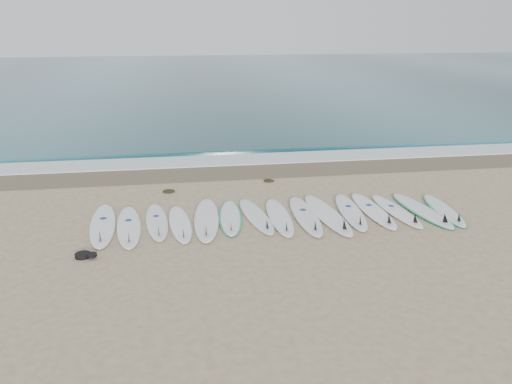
{
  "coord_description": "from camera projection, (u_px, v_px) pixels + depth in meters",
  "views": [
    {
      "loc": [
        -2.33,
        -11.14,
        4.61
      ],
      "look_at": [
        -0.47,
        0.92,
        0.4
      ],
      "focal_mm": 35.0,
      "sensor_mm": 36.0,
      "label": 1
    }
  ],
  "objects": [
    {
      "name": "surfboard_4",
      "position": [
        206.0,
        219.0,
        12.02
      ],
      "size": [
        0.77,
        2.9,
        0.37
      ],
      "rotation": [
        0.0,
        0.0,
        -0.06
      ],
      "color": "white",
      "rests_on": "ground"
    },
    {
      "name": "wave_crest",
      "position": [
        244.0,
        148.0,
        18.77
      ],
      "size": [
        120.0,
        1.0,
        0.1
      ],
      "primitive_type": "cube",
      "color": "#1E535D",
      "rests_on": "ground"
    },
    {
      "name": "leash_coil",
      "position": [
        85.0,
        255.0,
        10.23
      ],
      "size": [
        0.46,
        0.36,
        0.11
      ],
      "color": "black",
      "rests_on": "ground"
    },
    {
      "name": "surfboard_2",
      "position": [
        157.0,
        222.0,
        11.9
      ],
      "size": [
        0.72,
        2.49,
        0.31
      ],
      "rotation": [
        0.0,
        0.0,
        0.09
      ],
      "color": "white",
      "rests_on": "ground"
    },
    {
      "name": "wet_sand_band",
      "position": [
        255.0,
        171.0,
        16.08
      ],
      "size": [
        120.0,
        1.8,
        0.01
      ],
      "primitive_type": "cube",
      "color": "brown",
      "rests_on": "ground"
    },
    {
      "name": "surfboard_12",
      "position": [
        397.0,
        211.0,
        12.57
      ],
      "size": [
        0.72,
        2.48,
        0.31
      ],
      "rotation": [
        0.0,
        0.0,
        0.09
      ],
      "color": "white",
      "rests_on": "ground"
    },
    {
      "name": "surfboard_7",
      "position": [
        280.0,
        217.0,
        12.18
      ],
      "size": [
        0.59,
        2.58,
        0.33
      ],
      "rotation": [
        0.0,
        0.0,
        -0.02
      ],
      "color": "white",
      "rests_on": "ground"
    },
    {
      "name": "surfboard_14",
      "position": [
        444.0,
        210.0,
        12.66
      ],
      "size": [
        0.79,
        2.39,
        0.3
      ],
      "rotation": [
        0.0,
        0.0,
        -0.1
      ],
      "color": "white",
      "rests_on": "ground"
    },
    {
      "name": "ocean",
      "position": [
        205.0,
        77.0,
        42.61
      ],
      "size": [
        120.0,
        55.0,
        0.03
      ],
      "primitive_type": "cube",
      "color": "#1E535D",
      "rests_on": "ground"
    },
    {
      "name": "surfboard_1",
      "position": [
        129.0,
        227.0,
        11.61
      ],
      "size": [
        0.79,
        2.69,
        0.34
      ],
      "rotation": [
        0.0,
        0.0,
        0.09
      ],
      "color": "white",
      "rests_on": "ground"
    },
    {
      "name": "surfboard_11",
      "position": [
        374.0,
        211.0,
        12.58
      ],
      "size": [
        0.6,
        2.65,
        0.34
      ],
      "rotation": [
        0.0,
        0.0,
        0.02
      ],
      "color": "white",
      "rests_on": "ground"
    },
    {
      "name": "surfboard_0",
      "position": [
        103.0,
        225.0,
        11.69
      ],
      "size": [
        0.82,
        2.85,
        0.36
      ],
      "rotation": [
        0.0,
        0.0,
        0.09
      ],
      "color": "white",
      "rests_on": "ground"
    },
    {
      "name": "ground",
      "position": [
        280.0,
        218.0,
        12.25
      ],
      "size": [
        120.0,
        120.0,
        0.0
      ],
      "primitive_type": "plane",
      "color": "tan"
    },
    {
      "name": "surfboard_13",
      "position": [
        423.0,
        210.0,
        12.64
      ],
      "size": [
        0.92,
        2.68,
        0.33
      ],
      "rotation": [
        0.0,
        0.0,
        0.11
      ],
      "color": "white",
      "rests_on": "ground"
    },
    {
      "name": "foam_band",
      "position": [
        249.0,
        159.0,
        17.38
      ],
      "size": [
        120.0,
        1.4,
        0.04
      ],
      "primitive_type": "cube",
      "color": "silver",
      "rests_on": "ground"
    },
    {
      "name": "surfboard_5",
      "position": [
        230.0,
        217.0,
        12.19
      ],
      "size": [
        0.75,
        2.4,
        0.3
      ],
      "rotation": [
        0.0,
        0.0,
        -0.08
      ],
      "color": "white",
      "rests_on": "ground"
    },
    {
      "name": "surfboard_6",
      "position": [
        257.0,
        216.0,
        12.24
      ],
      "size": [
        0.84,
        2.54,
        0.32
      ],
      "rotation": [
        0.0,
        0.0,
        0.13
      ],
      "color": "silver",
      "rests_on": "ground"
    },
    {
      "name": "surfboard_9",
      "position": [
        328.0,
        215.0,
        12.3
      ],
      "size": [
        0.84,
        2.94,
        0.37
      ],
      "rotation": [
        0.0,
        0.0,
        0.08
      ],
      "color": "white",
      "rests_on": "ground"
    },
    {
      "name": "surfboard_10",
      "position": [
        351.0,
        212.0,
        12.51
      ],
      "size": [
        0.8,
        2.65,
        0.33
      ],
      "rotation": [
        0.0,
        0.0,
        -0.1
      ],
      "color": "white",
      "rests_on": "ground"
    },
    {
      "name": "surfboard_3",
      "position": [
        180.0,
        224.0,
        11.77
      ],
      "size": [
        0.7,
        2.42,
        0.31
      ],
      "rotation": [
        0.0,
        0.0,
        0.09
      ],
      "color": "white",
      "rests_on": "ground"
    },
    {
      "name": "seaweed_near",
      "position": [
        169.0,
        191.0,
        14.11
      ],
      "size": [
        0.35,
        0.27,
        0.07
      ],
      "primitive_type": "ellipsoid",
      "color": "black",
      "rests_on": "ground"
    },
    {
      "name": "surfboard_8",
      "position": [
        306.0,
        216.0,
        12.24
      ],
      "size": [
        0.62,
        2.74,
        0.35
      ],
      "rotation": [
        0.0,
        0.0,
        -0.02
      ],
      "color": "silver",
      "rests_on": "ground"
    },
    {
      "name": "seaweed_far",
      "position": [
        269.0,
        181.0,
        15.04
      ],
      "size": [
        0.33,
        0.25,
        0.06
      ],
      "primitive_type": "ellipsoid",
      "color": "black",
      "rests_on": "ground"
    }
  ]
}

